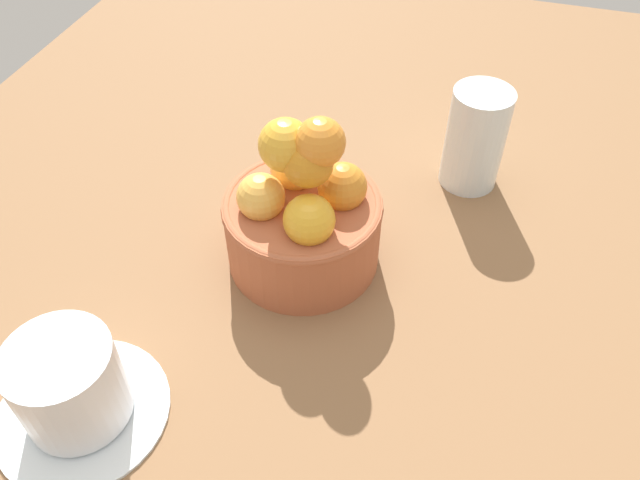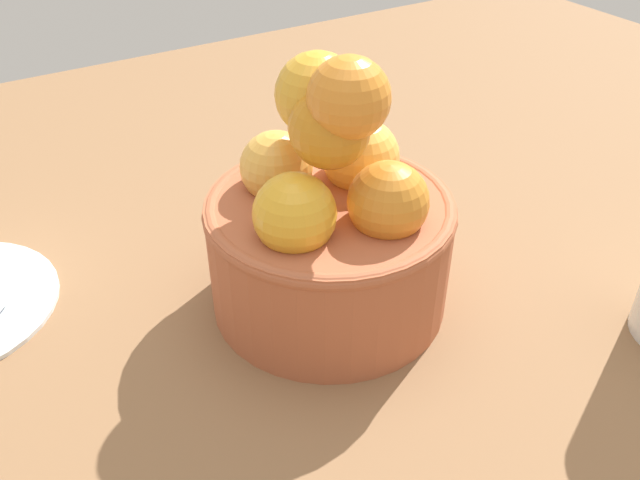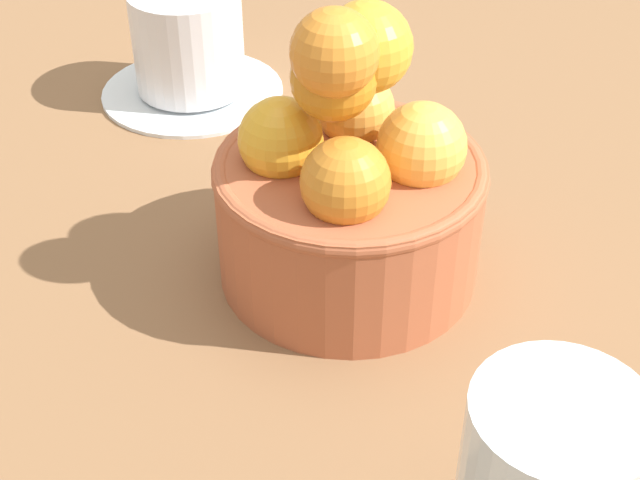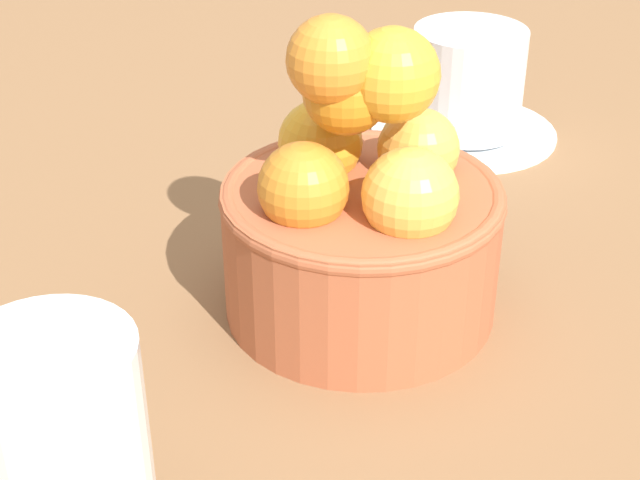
# 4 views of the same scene
# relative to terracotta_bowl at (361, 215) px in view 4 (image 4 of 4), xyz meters

# --- Properties ---
(ground_plane) EXTENTS (1.30, 0.97, 0.04)m
(ground_plane) POSITION_rel_terracotta_bowl_xyz_m (-0.00, -0.00, -0.08)
(ground_plane) COLOR brown
(terracotta_bowl) EXTENTS (0.15, 0.15, 0.17)m
(terracotta_bowl) POSITION_rel_terracotta_bowl_xyz_m (0.00, 0.00, 0.00)
(terracotta_bowl) COLOR #AD5938
(terracotta_bowl) RESTS_ON ground_plane
(coffee_cup) EXTENTS (0.14, 0.14, 0.08)m
(coffee_cup) POSITION_rel_terracotta_bowl_xyz_m (0.21, -0.12, -0.02)
(coffee_cup) COLOR white
(coffee_cup) RESTS_ON ground_plane
(water_glass) EXTENTS (0.06, 0.06, 0.11)m
(water_glass) POSITION_rel_terracotta_bowl_xyz_m (-0.17, 0.14, -0.00)
(water_glass) COLOR silver
(water_glass) RESTS_ON ground_plane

